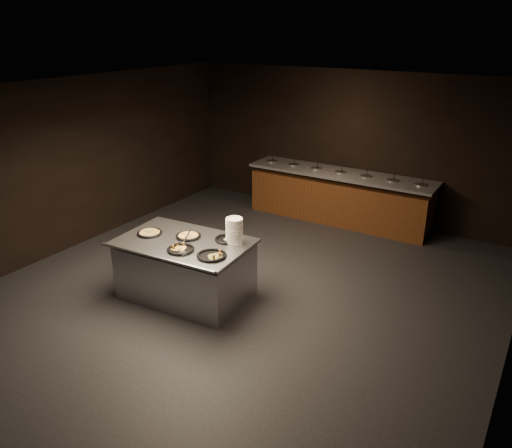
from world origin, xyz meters
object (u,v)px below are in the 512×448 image
(serving_counter, at_px, (186,270))
(plate_stack, at_px, (234,231))
(pan_veggie_whole, at_px, (150,233))
(pan_cheese_whole, at_px, (188,236))

(serving_counter, bearing_deg, plate_stack, 22.52)
(serving_counter, relative_size, plate_stack, 5.29)
(serving_counter, distance_m, pan_veggie_whole, 0.75)
(serving_counter, height_order, pan_cheese_whole, pan_cheese_whole)
(plate_stack, bearing_deg, pan_cheese_whole, -164.65)
(plate_stack, distance_m, pan_cheese_whole, 0.71)
(pan_veggie_whole, bearing_deg, plate_stack, 18.02)
(pan_veggie_whole, bearing_deg, pan_cheese_whole, 21.20)
(serving_counter, height_order, pan_veggie_whole, pan_veggie_whole)
(serving_counter, xyz_separation_m, pan_cheese_whole, (-0.03, 0.14, 0.48))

